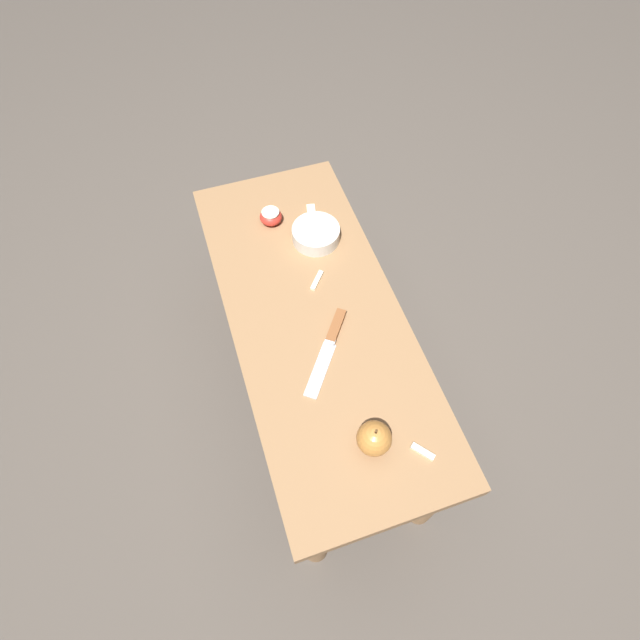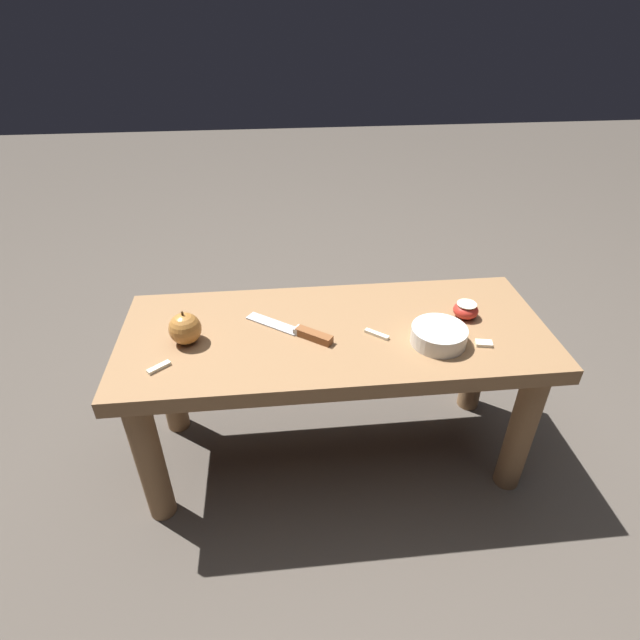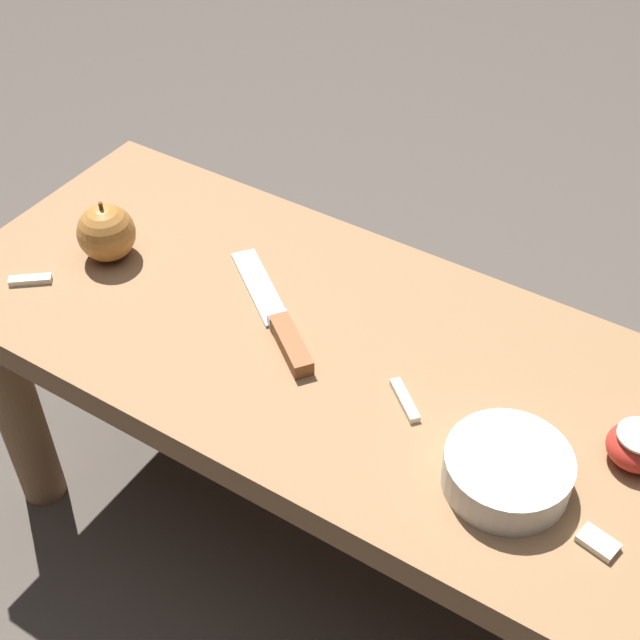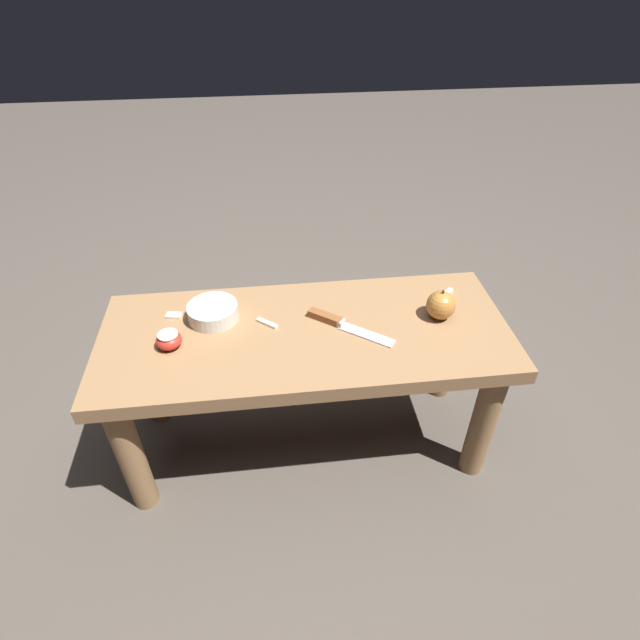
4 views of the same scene
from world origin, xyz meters
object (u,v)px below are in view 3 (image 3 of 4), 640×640
(wooden_bench, at_px, (346,397))
(apple_cut, at_px, (637,446))
(knife, at_px, (281,326))
(bowl, at_px, (507,471))
(apple_whole, at_px, (106,233))

(wooden_bench, height_order, apple_cut, apple_cut)
(knife, bearing_deg, bowl, -154.37)
(wooden_bench, relative_size, apple_whole, 12.25)
(apple_cut, bearing_deg, apple_whole, 3.08)
(apple_cut, distance_m, bowl, 0.14)
(knife, relative_size, bowl, 1.60)
(knife, bearing_deg, wooden_bench, -133.79)
(knife, height_order, apple_whole, apple_whole)
(knife, xyz_separation_m, apple_whole, (0.27, 0.00, 0.03))
(wooden_bench, bearing_deg, bowl, 161.56)
(apple_whole, height_order, bowl, apple_whole)
(knife, distance_m, apple_whole, 0.27)
(bowl, bearing_deg, apple_cut, -135.20)
(wooden_bench, distance_m, knife, 0.12)
(knife, distance_m, bowl, 0.33)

